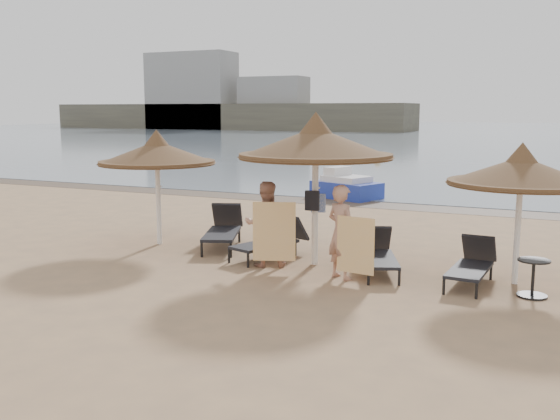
% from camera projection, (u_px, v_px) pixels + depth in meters
% --- Properties ---
extents(ground, '(160.00, 160.00, 0.00)m').
position_uv_depth(ground, '(272.00, 276.00, 11.62)').
color(ground, '#A67E57').
rests_on(ground, ground).
extents(sea, '(200.00, 140.00, 0.03)m').
position_uv_depth(sea, '(526.00, 133.00, 83.48)').
color(sea, slate).
rests_on(sea, ground).
extents(wet_sand_strip, '(200.00, 1.60, 0.01)m').
position_uv_depth(wet_sand_strip, '(396.00, 206.00, 20.06)').
color(wet_sand_strip, brown).
rests_on(wet_sand_strip, ground).
extents(far_shore, '(150.00, 54.80, 12.00)m').
position_uv_depth(far_shore, '(343.00, 111.00, 91.35)').
color(far_shore, brown).
rests_on(far_shore, ground).
extents(palapa_left, '(2.65, 2.65, 2.63)m').
position_uv_depth(palapa_left, '(157.00, 153.00, 14.05)').
color(palapa_left, white).
rests_on(palapa_left, ground).
extents(palapa_center, '(3.05, 3.05, 3.03)m').
position_uv_depth(palapa_center, '(316.00, 144.00, 12.12)').
color(palapa_center, white).
rests_on(palapa_center, ground).
extents(palapa_right, '(2.54, 2.54, 2.51)m').
position_uv_depth(palapa_right, '(521.00, 172.00, 10.79)').
color(palapa_right, white).
rests_on(palapa_right, ground).
extents(lounger_far_left, '(1.37, 2.14, 0.91)m').
position_uv_depth(lounger_far_left, '(223.00, 228.00, 14.10)').
color(lounger_far_left, black).
rests_on(lounger_far_left, ground).
extents(lounger_near_left, '(1.17, 1.95, 0.83)m').
position_uv_depth(lounger_near_left, '(273.00, 239.00, 13.08)').
color(lounger_near_left, black).
rests_on(lounger_near_left, ground).
extents(lounger_near_right, '(1.21, 1.88, 0.80)m').
position_uv_depth(lounger_near_right, '(378.00, 253.00, 11.89)').
color(lounger_near_right, black).
rests_on(lounger_near_right, ground).
extents(lounger_far_right, '(0.70, 1.81, 0.79)m').
position_uv_depth(lounger_far_right, '(472.00, 263.00, 11.10)').
color(lounger_far_right, black).
rests_on(lounger_far_right, ground).
extents(side_table, '(0.52, 0.52, 0.63)m').
position_uv_depth(side_table, '(533.00, 279.00, 10.28)').
color(side_table, black).
rests_on(side_table, ground).
extents(person_left, '(1.07, 0.95, 1.96)m').
position_uv_depth(person_left, '(266.00, 217.00, 12.21)').
color(person_left, tan).
rests_on(person_left, ground).
extents(person_right, '(1.10, 0.95, 2.02)m').
position_uv_depth(person_right, '(341.00, 224.00, 11.29)').
color(person_right, tan).
rests_on(person_right, ground).
extents(towel_left, '(0.76, 0.31, 1.13)m').
position_uv_depth(towel_left, '(274.00, 232.00, 11.78)').
color(towel_left, orange).
rests_on(towel_left, ground).
extents(towel_right, '(0.72, 0.12, 1.02)m').
position_uv_depth(towel_right, '(355.00, 245.00, 10.97)').
color(towel_right, orange).
rests_on(towel_right, ground).
extents(bag_patterned, '(0.31, 0.19, 0.37)m').
position_uv_depth(bag_patterned, '(318.00, 203.00, 12.47)').
color(bag_patterned, silver).
rests_on(bag_patterned, ground).
extents(bag_dark, '(0.28, 0.12, 0.39)m').
position_uv_depth(bag_dark, '(312.00, 201.00, 12.15)').
color(bag_dark, black).
rests_on(bag_dark, ground).
extents(pedal_boat, '(2.64, 2.13, 1.07)m').
position_uv_depth(pedal_boat, '(346.00, 187.00, 21.85)').
color(pedal_boat, '#2135A5').
rests_on(pedal_boat, ground).
extents(buoy_left, '(0.37, 0.37, 0.37)m').
position_uv_depth(buoy_left, '(378.00, 159.00, 36.82)').
color(buoy_left, orange).
rests_on(buoy_left, ground).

